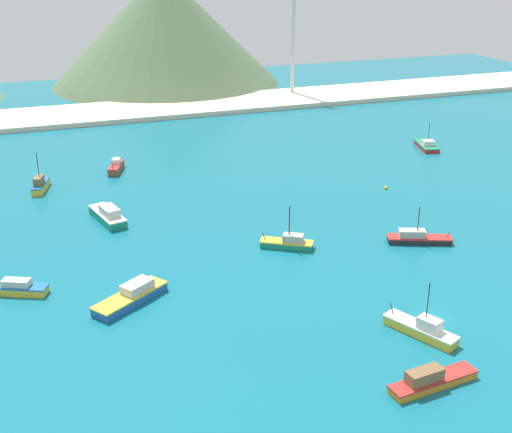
% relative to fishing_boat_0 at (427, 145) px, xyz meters
% --- Properties ---
extents(ground, '(260.00, 280.00, 0.50)m').
position_rel_fishing_boat_0_xyz_m(ground, '(-38.69, -31.41, -0.93)').
color(ground, '#146B7F').
extents(fishing_boat_0, '(5.24, 8.84, 5.89)m').
position_rel_fishing_boat_0_xyz_m(fishing_boat_0, '(0.00, 0.00, 0.00)').
color(fishing_boat_0, red).
rests_on(fishing_boat_0, ground).
extents(fishing_boat_1, '(7.76, 5.95, 6.52)m').
position_rel_fishing_boat_0_xyz_m(fishing_boat_1, '(-47.71, -37.12, 0.13)').
color(fishing_boat_1, '#198466').
rests_on(fishing_boat_1, ground).
extents(fishing_boat_3, '(5.72, 9.03, 6.92)m').
position_rel_fishing_boat_0_xyz_m(fishing_boat_3, '(-42.45, -64.30, 0.20)').
color(fishing_boat_3, gold).
rests_on(fishing_boat_3, ground).
extents(fishing_boat_4, '(10.38, 8.42, 2.30)m').
position_rel_fishing_boat_0_xyz_m(fishing_boat_4, '(-72.11, -45.35, 0.17)').
color(fishing_boat_4, '#1E5BA8').
rests_on(fishing_boat_4, ground).
extents(fishing_boat_5, '(9.67, 5.79, 5.71)m').
position_rel_fishing_boat_0_xyz_m(fishing_boat_5, '(-28.87, -41.92, 0.07)').
color(fishing_boat_5, '#232328').
rests_on(fishing_boat_5, ground).
extents(fishing_boat_6, '(10.20, 6.29, 1.98)m').
position_rel_fishing_boat_0_xyz_m(fishing_boat_6, '(-86.42, -37.79, 0.05)').
color(fishing_boat_6, gold).
rests_on(fishing_boat_6, ground).
extents(fishing_boat_8, '(5.03, 10.05, 2.70)m').
position_rel_fishing_boat_0_xyz_m(fishing_boat_8, '(-70.98, -17.94, 0.34)').
color(fishing_boat_8, '#198466').
rests_on(fishing_boat_8, ground).
extents(fishing_boat_9, '(4.21, 6.94, 2.95)m').
position_rel_fishing_boat_0_xyz_m(fishing_boat_9, '(-65.77, 7.04, 0.20)').
color(fishing_boat_9, brown).
rests_on(fishing_boat_9, ground).
extents(fishing_boat_10, '(3.85, 7.40, 7.12)m').
position_rel_fishing_boat_0_xyz_m(fishing_boat_10, '(-80.30, 0.73, 0.38)').
color(fishing_boat_10, gold).
rests_on(fishing_boat_10, ground).
extents(fishing_boat_11, '(10.12, 3.16, 2.23)m').
position_rel_fishing_boat_0_xyz_m(fishing_boat_11, '(-46.91, -72.83, 0.12)').
color(fishing_boat_11, orange).
rests_on(fishing_boat_11, ground).
extents(buoy_0, '(0.82, 0.82, 0.82)m').
position_rel_fishing_boat_0_xyz_m(buoy_0, '(-21.32, -19.61, -0.53)').
color(buoy_0, gold).
rests_on(buoy_0, ground).
extents(beach_strip, '(247.00, 21.12, 1.20)m').
position_rel_fishing_boat_0_xyz_m(beach_strip, '(-38.69, 54.11, -0.08)').
color(beach_strip, beige).
rests_on(beach_strip, ground).
extents(hill_central, '(70.29, 70.29, 34.42)m').
position_rel_fishing_boat_0_xyz_m(hill_central, '(-36.75, 90.07, 16.53)').
color(hill_central, '#56704C').
rests_on(hill_central, ground).
extents(radio_tower, '(3.73, 2.99, 37.34)m').
position_rel_fishing_boat_0_xyz_m(radio_tower, '(-6.96, 59.07, 18.36)').
color(radio_tower, silver).
rests_on(radio_tower, ground).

